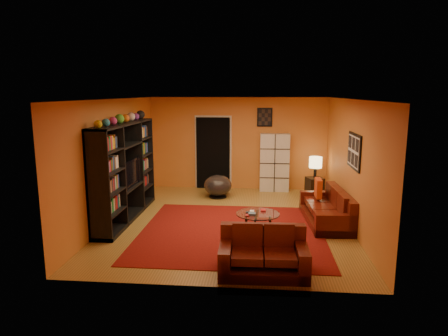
# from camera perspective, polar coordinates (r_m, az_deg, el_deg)

# --- Properties ---
(floor) EXTENTS (6.00, 6.00, 0.00)m
(floor) POSITION_cam_1_polar(r_m,az_deg,el_deg) (8.72, 0.78, -7.53)
(floor) COLOR olive
(floor) RESTS_ON ground
(ceiling) EXTENTS (6.00, 6.00, 0.00)m
(ceiling) POSITION_cam_1_polar(r_m,az_deg,el_deg) (8.28, 0.82, 9.82)
(ceiling) COLOR white
(ceiling) RESTS_ON wall_back
(wall_back) EXTENTS (6.00, 0.00, 6.00)m
(wall_back) POSITION_cam_1_polar(r_m,az_deg,el_deg) (11.36, 1.97, 3.51)
(wall_back) COLOR orange
(wall_back) RESTS_ON floor
(wall_front) EXTENTS (6.00, 0.00, 6.00)m
(wall_front) POSITION_cam_1_polar(r_m,az_deg,el_deg) (5.48, -1.63, -4.46)
(wall_front) COLOR orange
(wall_front) RESTS_ON floor
(wall_left) EXTENTS (0.00, 6.00, 6.00)m
(wall_left) POSITION_cam_1_polar(r_m,az_deg,el_deg) (8.94, -15.39, 1.13)
(wall_left) COLOR orange
(wall_left) RESTS_ON floor
(wall_right) EXTENTS (0.00, 6.00, 6.00)m
(wall_right) POSITION_cam_1_polar(r_m,az_deg,el_deg) (8.58, 17.68, 0.61)
(wall_right) COLOR orange
(wall_right) RESTS_ON floor
(rug) EXTENTS (3.60, 3.60, 0.01)m
(rug) POSITION_cam_1_polar(r_m,az_deg,el_deg) (8.05, 1.10, -9.07)
(rug) COLOR #600D0B
(rug) RESTS_ON floor
(doorway) EXTENTS (0.95, 0.10, 2.04)m
(doorway) POSITION_cam_1_polar(r_m,az_deg,el_deg) (11.42, -1.56, 2.13)
(doorway) COLOR black
(doorway) RESTS_ON floor
(wall_art_right) EXTENTS (0.03, 1.00, 0.70)m
(wall_art_right) POSITION_cam_1_polar(r_m,az_deg,el_deg) (8.24, 18.11, 2.30)
(wall_art_right) COLOR black
(wall_art_right) RESTS_ON wall_right
(wall_art_back) EXTENTS (0.42, 0.03, 0.52)m
(wall_art_back) POSITION_cam_1_polar(r_m,az_deg,el_deg) (11.25, 5.83, 7.23)
(wall_art_back) COLOR black
(wall_art_back) RESTS_ON wall_back
(entertainment_unit) EXTENTS (0.45, 3.00, 2.10)m
(entertainment_unit) POSITION_cam_1_polar(r_m,az_deg,el_deg) (8.91, -13.95, -0.47)
(entertainment_unit) COLOR black
(entertainment_unit) RESTS_ON floor
(tv) EXTENTS (1.01, 0.13, 0.58)m
(tv) POSITION_cam_1_polar(r_m,az_deg,el_deg) (8.90, -13.65, -0.73)
(tv) COLOR black
(tv) RESTS_ON entertainment_unit
(sofa) EXTENTS (0.93, 2.01, 0.85)m
(sofa) POSITION_cam_1_polar(r_m,az_deg,el_deg) (8.81, 14.85, -5.75)
(sofa) COLOR #4A1009
(sofa) RESTS_ON rug
(loveseat) EXTENTS (1.36, 0.84, 0.85)m
(loveseat) POSITION_cam_1_polar(r_m,az_deg,el_deg) (6.33, 5.61, -12.09)
(loveseat) COLOR #4A1009
(loveseat) RESTS_ON rug
(throw_pillow) EXTENTS (0.12, 0.42, 0.42)m
(throw_pillow) POSITION_cam_1_polar(r_m,az_deg,el_deg) (9.18, 13.32, -2.80)
(throw_pillow) COLOR #CF4417
(throw_pillow) RESTS_ON sofa
(coffee_table) EXTENTS (0.85, 0.85, 0.42)m
(coffee_table) POSITION_cam_1_polar(r_m,az_deg,el_deg) (7.82, 4.84, -6.81)
(coffee_table) COLOR silver
(coffee_table) RESTS_ON floor
(storage_cabinet) EXTENTS (0.81, 0.37, 1.61)m
(storage_cabinet) POSITION_cam_1_polar(r_m,az_deg,el_deg) (11.23, 7.22, 0.79)
(storage_cabinet) COLOR silver
(storage_cabinet) RESTS_ON floor
(bowl_chair) EXTENTS (0.73, 0.73, 0.59)m
(bowl_chair) POSITION_cam_1_polar(r_m,az_deg,el_deg) (10.52, -0.89, -2.52)
(bowl_chair) COLOR black
(bowl_chair) RESTS_ON floor
(side_table) EXTENTS (0.50, 0.50, 0.50)m
(side_table) POSITION_cam_1_polar(r_m,az_deg,el_deg) (10.96, 12.80, -2.61)
(side_table) COLOR black
(side_table) RESTS_ON floor
(table_lamp) EXTENTS (0.33, 0.33, 0.56)m
(table_lamp) POSITION_cam_1_polar(r_m,az_deg,el_deg) (10.83, 12.94, 0.73)
(table_lamp) COLOR black
(table_lamp) RESTS_ON side_table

